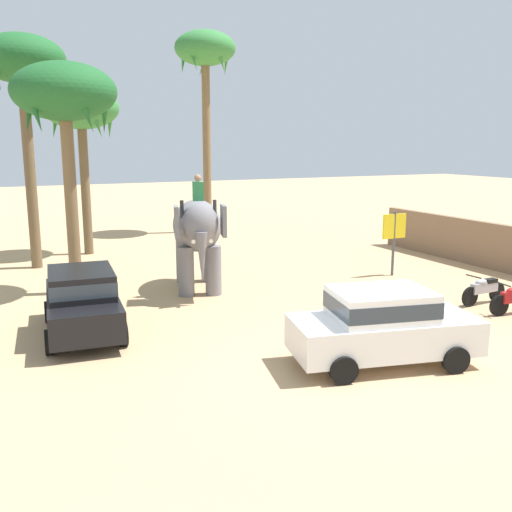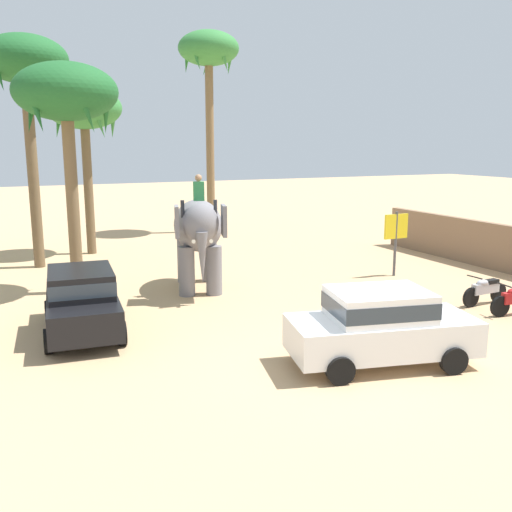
{
  "view_description": "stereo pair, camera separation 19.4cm",
  "coord_description": "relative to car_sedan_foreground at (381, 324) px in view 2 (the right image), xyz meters",
  "views": [
    {
      "loc": [
        -7.06,
        -9.68,
        4.84
      ],
      "look_at": [
        -0.04,
        4.93,
        1.6
      ],
      "focal_mm": 39.74,
      "sensor_mm": 36.0,
      "label": 1
    },
    {
      "loc": [
        -6.89,
        -9.77,
        4.84
      ],
      "look_at": [
        -0.04,
        4.93,
        1.6
      ],
      "focal_mm": 39.74,
      "sensor_mm": 36.0,
      "label": 2
    }
  ],
  "objects": [
    {
      "name": "car_sedan_foreground",
      "position": [
        0.0,
        0.0,
        0.0
      ],
      "size": [
        4.38,
        2.57,
        1.7
      ],
      "color": "white",
      "rests_on": "ground"
    },
    {
      "name": "motorcycle_far_in_row",
      "position": [
        5.83,
        2.51,
        -0.46
      ],
      "size": [
        1.8,
        0.55,
        0.94
      ],
      "color": "black",
      "rests_on": "ground"
    },
    {
      "name": "car_parked_far_side",
      "position": [
        -5.66,
        4.95,
        0.0
      ],
      "size": [
        2.17,
        4.24,
        1.7
      ],
      "color": "black",
      "rests_on": "ground"
    },
    {
      "name": "signboard_yellow",
      "position": [
        5.79,
        6.78,
        0.76
      ],
      "size": [
        1.0,
        0.1,
        2.4
      ],
      "color": "#4C4C51",
      "rests_on": "ground"
    },
    {
      "name": "palm_tree_far_back",
      "position": [
        -3.67,
        15.99,
        5.21
      ],
      "size": [
        3.2,
        3.2,
        7.22
      ],
      "color": "brown",
      "rests_on": "ground"
    },
    {
      "name": "palm_tree_leaning_seaward",
      "position": [
        3.39,
        19.65,
        8.35
      ],
      "size": [
        3.2,
        3.2,
        10.62
      ],
      "color": "brown",
      "rests_on": "ground"
    },
    {
      "name": "elephant_with_mahout",
      "position": [
        -1.44,
        7.9,
        1.06
      ],
      "size": [
        2.48,
        4.02,
        3.88
      ],
      "color": "slate",
      "rests_on": "ground"
    },
    {
      "name": "palm_tree_behind_elephant",
      "position": [
        -5.19,
        9.28,
        5.29
      ],
      "size": [
        3.2,
        3.2,
        7.3
      ],
      "color": "brown",
      "rests_on": "ground"
    },
    {
      "name": "ground_plane",
      "position": [
        -0.63,
        0.14,
        -0.93
      ],
      "size": [
        120.0,
        120.0,
        0.0
      ],
      "primitive_type": "plane",
      "color": "tan"
    },
    {
      "name": "palm_tree_near_hut",
      "position": [
        -6.02,
        13.96,
        6.7
      ],
      "size": [
        3.2,
        3.2,
        8.81
      ],
      "color": "brown",
      "rests_on": "ground"
    }
  ]
}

